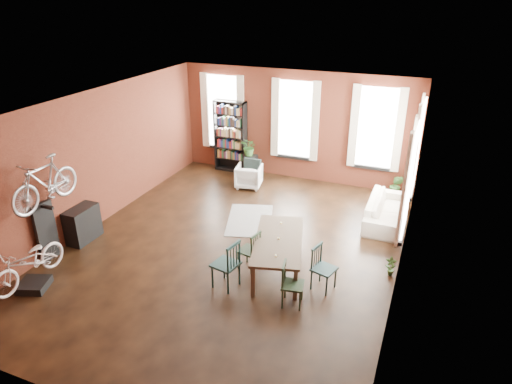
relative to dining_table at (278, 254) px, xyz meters
The scene contains 19 objects.
room 2.25m from the dining_table, 134.60° to the left, with size 9.00×9.04×3.22m.
dining_table is the anchor object (origin of this frame).
dining_chair_a 1.19m from the dining_table, 128.56° to the right, with size 0.46×0.46×0.99m, color #17332F.
dining_chair_b 0.60m from the dining_table, 161.34° to the right, with size 0.39×0.39×0.84m, color #1C2E1B.
dining_chair_c 1.16m from the dining_table, 57.57° to the right, with size 0.39×0.39×0.85m, color #1E301C.
dining_chair_d 1.07m from the dining_table, 16.42° to the right, with size 0.41×0.41×0.89m, color #183435.
bookshelf 5.71m from the dining_table, 124.58° to the left, with size 1.00×0.32×2.20m, color black.
white_armchair 4.27m from the dining_table, 120.88° to the left, with size 0.70×0.65×0.72m, color silver.
cream_sofa 3.43m from the dining_table, 59.61° to the left, with size 2.08×0.61×0.81m, color beige.
striped_rug 2.24m from the dining_table, 127.81° to the left, with size 1.08×1.72×0.01m, color black.
bike_trainer 4.77m from the dining_table, 149.92° to the right, with size 0.52×0.52×0.15m, color black.
bike_wall_rack 4.84m from the dining_table, 162.68° to the right, with size 0.16×0.60×1.30m, color black.
console_table 4.53m from the dining_table, behind, with size 0.40×0.80×0.80m, color black.
plant_stand 5.01m from the dining_table, 118.98° to the left, with size 0.34×0.34×0.68m, color black.
plant_by_sofa 4.90m from the dining_table, 68.18° to the left, with size 0.36×0.65×0.29m, color #2C5923.
plant_small 2.27m from the dining_table, 16.43° to the left, with size 0.21×0.40×0.14m, color #2D5B24.
bicycle_floor 4.80m from the dining_table, 150.21° to the right, with size 0.56×0.85×1.61m, color silver.
bicycle_hung 4.93m from the dining_table, 161.75° to the right, with size 0.47×1.00×1.66m, color #A5A8AD.
plant_on_stand 5.03m from the dining_table, 119.44° to the left, with size 0.48×0.54×0.42m, color #306127.
Camera 1 is at (3.76, -7.84, 5.30)m, focal length 32.00 mm.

